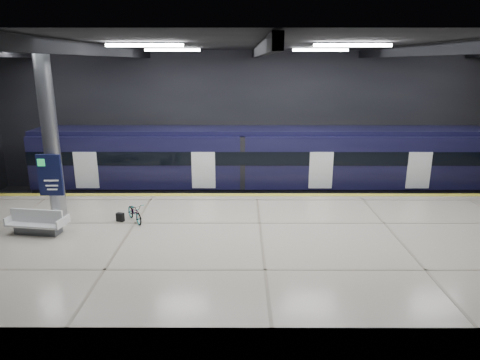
{
  "coord_description": "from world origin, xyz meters",
  "views": [
    {
      "loc": [
        -0.75,
        -17.06,
        7.34
      ],
      "look_at": [
        -0.8,
        1.5,
        2.2
      ],
      "focal_mm": 32.0,
      "sensor_mm": 36.0,
      "label": 1
    }
  ],
  "objects": [
    {
      "name": "train",
      "position": [
        2.12,
        5.5,
        2.06
      ],
      "size": [
        29.4,
        2.84,
        3.79
      ],
      "color": "black",
      "rests_on": "ground"
    },
    {
      "name": "bench",
      "position": [
        -8.38,
        -2.08,
        1.43
      ],
      "size": [
        2.26,
        1.2,
        0.95
      ],
      "rotation": [
        0.0,
        0.0,
        -0.15
      ],
      "color": "#595B60",
      "rests_on": "platform"
    },
    {
      "name": "bicycle",
      "position": [
        -5.04,
        -0.81,
        1.49
      ],
      "size": [
        1.24,
        1.53,
        0.78
      ],
      "primitive_type": "imported",
      "rotation": [
        0.0,
        0.0,
        0.57
      ],
      "color": "#99999E",
      "rests_on": "platform"
    },
    {
      "name": "safety_strip",
      "position": [
        0.0,
        2.75,
        1.11
      ],
      "size": [
        30.0,
        0.4,
        0.01
      ],
      "primitive_type": "cube",
      "color": "gold",
      "rests_on": "platform"
    },
    {
      "name": "platform",
      "position": [
        0.0,
        -2.5,
        0.55
      ],
      "size": [
        30.0,
        11.0,
        1.1
      ],
      "primitive_type": "cube",
      "color": "beige",
      "rests_on": "ground"
    },
    {
      "name": "ground",
      "position": [
        0.0,
        0.0,
        0.0
      ],
      "size": [
        30.0,
        30.0,
        0.0
      ],
      "primitive_type": "plane",
      "color": "black",
      "rests_on": "ground"
    },
    {
      "name": "info_column",
      "position": [
        -8.0,
        -1.03,
        4.46
      ],
      "size": [
        0.9,
        0.78,
        6.9
      ],
      "color": "#9EA0A5",
      "rests_on": "platform"
    },
    {
      "name": "room_shell",
      "position": [
        -0.0,
        0.0,
        5.72
      ],
      "size": [
        30.1,
        16.1,
        8.05
      ],
      "color": "black",
      "rests_on": "ground"
    },
    {
      "name": "rails",
      "position": [
        0.0,
        5.5,
        0.08
      ],
      "size": [
        30.0,
        1.52,
        0.16
      ],
      "color": "gray",
      "rests_on": "ground"
    },
    {
      "name": "pannier_bag",
      "position": [
        -5.64,
        -0.81,
        1.28
      ],
      "size": [
        0.34,
        0.27,
        0.35
      ],
      "primitive_type": "cube",
      "rotation": [
        0.0,
        0.0,
        -0.32
      ],
      "color": "black",
      "rests_on": "platform"
    }
  ]
}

